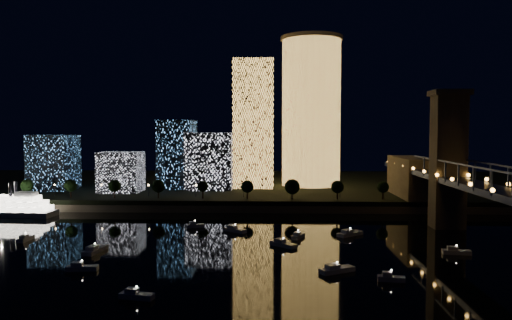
# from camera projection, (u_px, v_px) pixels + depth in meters

# --- Properties ---
(ground) EXTENTS (520.00, 520.00, 0.00)m
(ground) POSITION_uv_depth(u_px,v_px,m) (267.00, 262.00, 134.60)
(ground) COLOR black
(ground) RESTS_ON ground
(far_bank) EXTENTS (420.00, 160.00, 5.00)m
(far_bank) POSITION_uv_depth(u_px,v_px,m) (271.00, 186.00, 294.06)
(far_bank) COLOR black
(far_bank) RESTS_ON ground
(seawall) EXTENTS (420.00, 6.00, 3.00)m
(seawall) POSITION_uv_depth(u_px,v_px,m) (270.00, 209.00, 216.31)
(seawall) COLOR #6B5E4C
(seawall) RESTS_ON ground
(tower_cylindrical) EXTENTS (34.00, 34.00, 81.55)m
(tower_cylindrical) POSITION_uv_depth(u_px,v_px,m) (311.00, 111.00, 274.88)
(tower_cylindrical) COLOR #FFB951
(tower_cylindrical) RESTS_ON far_bank
(tower_rectangular) EXTENTS (21.32, 21.32, 67.83)m
(tower_rectangular) POSITION_uv_depth(u_px,v_px,m) (254.00, 124.00, 267.72)
(tower_rectangular) COLOR #FFB951
(tower_rectangular) RESTS_ON far_bank
(midrise_blocks) EXTENTS (102.16, 39.99, 35.86)m
(midrise_blocks) POSITION_uv_depth(u_px,v_px,m) (147.00, 160.00, 258.98)
(midrise_blocks) COLOR silver
(midrise_blocks) RESTS_ON far_bank
(truss_bridge) EXTENTS (13.00, 266.00, 50.00)m
(truss_bridge) POSITION_uv_depth(u_px,v_px,m) (507.00, 202.00, 135.01)
(truss_bridge) COLOR #162048
(truss_bridge) RESTS_ON ground
(motorboats) EXTENTS (137.83, 81.13, 2.78)m
(motorboats) POSITION_uv_depth(u_px,v_px,m) (242.00, 247.00, 147.88)
(motorboats) COLOR silver
(motorboats) RESTS_ON ground
(esplanade_trees) EXTENTS (165.52, 6.83, 8.91)m
(esplanade_trees) POSITION_uv_depth(u_px,v_px,m) (205.00, 186.00, 222.80)
(esplanade_trees) COLOR black
(esplanade_trees) RESTS_ON far_bank
(street_lamps) EXTENTS (132.70, 0.70, 5.65)m
(street_lamps) POSITION_uv_depth(u_px,v_px,m) (196.00, 188.00, 229.05)
(street_lamps) COLOR black
(street_lamps) RESTS_ON far_bank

